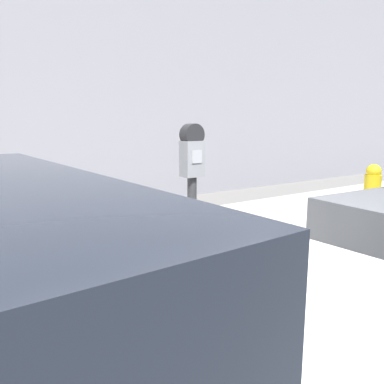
% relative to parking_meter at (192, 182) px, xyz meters
% --- Properties ---
extents(ground_plane, '(60.00, 60.00, 0.00)m').
position_rel_parking_meter_xyz_m(ground_plane, '(-0.26, -1.11, -1.04)').
color(ground_plane, slate).
extents(sidewalk, '(24.00, 2.80, 0.12)m').
position_rel_parking_meter_xyz_m(sidewalk, '(-0.26, 1.09, -0.98)').
color(sidewalk, '#BCB7AD').
rests_on(sidewalk, ground_plane).
extents(building_facade, '(24.00, 0.30, 6.01)m').
position_rel_parking_meter_xyz_m(building_facade, '(-0.26, 4.23, 1.97)').
color(building_facade, gray).
rests_on(building_facade, ground_plane).
extents(parking_meter, '(0.18, 0.14, 1.39)m').
position_rel_parking_meter_xyz_m(parking_meter, '(0.00, 0.00, 0.00)').
color(parking_meter, '#2D2D30').
rests_on(parking_meter, sidewalk).
extents(fire_hydrant, '(0.22, 0.22, 0.84)m').
position_rel_parking_meter_xyz_m(fire_hydrant, '(3.31, 0.37, -0.50)').
color(fire_hydrant, gold).
rests_on(fire_hydrant, sidewalk).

